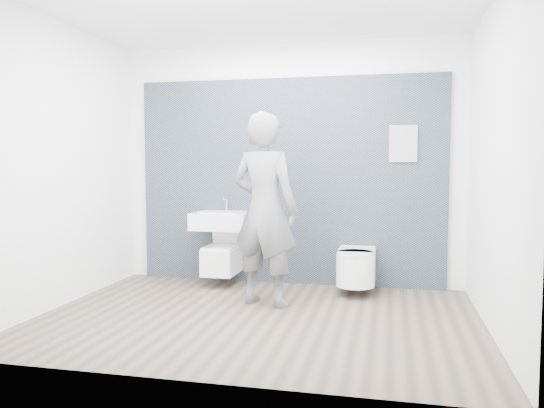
% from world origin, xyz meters
% --- Properties ---
extents(ground, '(4.00, 4.00, 0.00)m').
position_xyz_m(ground, '(0.00, 0.00, 0.00)').
color(ground, brown).
rests_on(ground, ground).
extents(room_shell, '(4.00, 4.00, 4.00)m').
position_xyz_m(room_shell, '(0.00, 0.00, 1.74)').
color(room_shell, white).
rests_on(room_shell, ground).
extents(tile_wall, '(3.60, 0.06, 2.40)m').
position_xyz_m(tile_wall, '(0.00, 1.47, 0.00)').
color(tile_wall, black).
rests_on(tile_wall, ground).
extents(washbasin, '(0.65, 0.49, 0.49)m').
position_xyz_m(washbasin, '(-0.73, 1.19, 0.76)').
color(washbasin, white).
rests_on(washbasin, ground).
extents(toilet_square, '(0.36, 0.52, 0.69)m').
position_xyz_m(toilet_square, '(-0.73, 1.18, 0.31)').
color(toilet_square, white).
rests_on(toilet_square, ground).
extents(toilet_rounded, '(0.41, 0.69, 0.37)m').
position_xyz_m(toilet_rounded, '(0.82, 1.09, 0.30)').
color(toilet_rounded, white).
rests_on(toilet_rounded, ground).
extents(info_placard, '(0.30, 0.03, 0.40)m').
position_xyz_m(info_placard, '(1.30, 1.43, 0.00)').
color(info_placard, silver).
rests_on(info_placard, ground).
extents(visitor, '(0.79, 0.63, 1.91)m').
position_xyz_m(visitor, '(-0.04, 0.46, 0.96)').
color(visitor, slate).
rests_on(visitor, ground).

